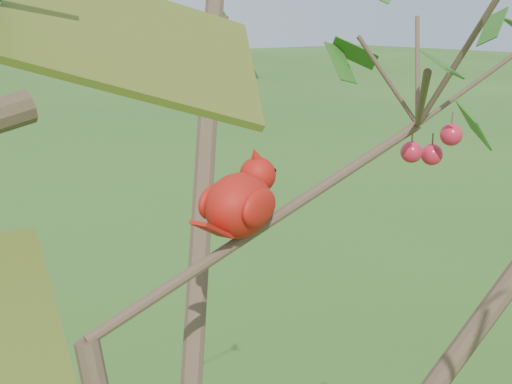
# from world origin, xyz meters

# --- Properties ---
(crabapple_tree) EXTENTS (2.35, 2.05, 2.95)m
(crabapple_tree) POSITION_xyz_m (0.03, -0.02, 2.12)
(crabapple_tree) COLOR #463326
(crabapple_tree) RESTS_ON ground
(cardinal) EXTENTS (0.20, 0.13, 0.14)m
(cardinal) POSITION_xyz_m (0.20, 0.08, 2.11)
(cardinal) COLOR #A61B0E
(cardinal) RESTS_ON ground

